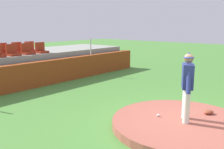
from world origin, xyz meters
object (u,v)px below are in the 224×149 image
Objects in this scene: baseball at (158,115)px; stadium_chair_3 at (41,50)px; stadium_chair_2 at (28,51)px; stadium_chair_7 at (31,48)px; stadium_chair_1 at (13,52)px; pitcher at (187,82)px; stadium_chair_5 at (3,51)px; fielding_glove at (209,112)px; stadium_chair_6 at (18,50)px.

baseball is 0.15× the size of stadium_chair_3.
stadium_chair_7 is (0.72, 0.90, 0.00)m from stadium_chair_2.
stadium_chair_7 is (1.43, 0.90, 0.00)m from stadium_chair_1.
pitcher is 3.50× the size of stadium_chair_5.
stadium_chair_5 is (-0.39, 8.60, 0.25)m from pitcher.
stadium_chair_5 is at bearing 64.03° from pitcher.
baseball is 0.15× the size of stadium_chair_2.
stadium_chair_3 is at bearing 179.59° from stadium_chair_1.
stadium_chair_7 is (1.23, 7.93, 1.23)m from baseball.
fielding_glove is 0.60× the size of stadium_chair_7.
stadium_chair_3 is at bearing 146.80° from stadium_chair_5.
fielding_glove is 8.07m from stadium_chair_3.
pitcher is 3.50× the size of stadium_chair_2.
stadium_chair_1 is at bearing 50.04° from stadium_chair_6.
pitcher is 3.50× the size of stadium_chair_1.
stadium_chair_2 reaches higher than fielding_glove.
stadium_chair_2 is (0.71, -0.00, 0.00)m from stadium_chair_1.
fielding_glove is 0.60× the size of stadium_chair_1.
fielding_glove is 0.60× the size of stadium_chair_2.
stadium_chair_7 is (0.16, 8.89, 1.21)m from fielding_glove.
stadium_chair_2 is at bearing 85.91° from baseball.
stadium_chair_1 is 1.00× the size of stadium_chair_5.
stadium_chair_1 is at bearing 32.28° from stadium_chair_7.
fielding_glove reaches higher than baseball.
stadium_chair_3 is (1.42, -0.01, 0.00)m from stadium_chair_1.
stadium_chair_2 is 0.71m from stadium_chair_3.
stadium_chair_6 is 1.00× the size of stadium_chair_7.
stadium_chair_7 is at bearing -67.16° from fielding_glove.
stadium_chair_2 is 1.00× the size of stadium_chair_6.
stadium_chair_6 is (0.54, 7.91, 1.23)m from baseball.
fielding_glove is 8.10m from stadium_chair_2.
stadium_chair_6 and stadium_chair_7 have the same top height.
pitcher is at bearing 87.80° from stadium_chair_2.
stadium_chair_3 is (0.71, -0.01, 0.00)m from stadium_chair_2.
baseball is (-0.21, 0.67, -0.98)m from pitcher.
baseball is 8.12m from stadium_chair_7.
fielding_glove is 0.60× the size of stadium_chair_3.
stadium_chair_3 is 1.12m from stadium_chair_6.
stadium_chair_7 is at bearing 54.68° from pitcher.
baseball is 0.15× the size of stadium_chair_6.
fielding_glove is at bearing 93.41° from stadium_chair_6.
stadium_chair_5 is at bearing -58.14° from fielding_glove.
stadium_chair_5 is at bearing -33.20° from stadium_chair_3.
baseball is 7.23m from stadium_chair_3.
stadium_chair_3 is at bearing 127.30° from stadium_chair_6.
stadium_chair_7 reaches higher than fielding_glove.
fielding_glove is 0.60× the size of stadium_chair_6.
stadium_chair_6 reaches higher than fielding_glove.
stadium_chair_7 is (0.69, 0.02, 0.00)m from stadium_chair_6.
stadium_chair_2 is 1.00× the size of stadium_chair_3.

